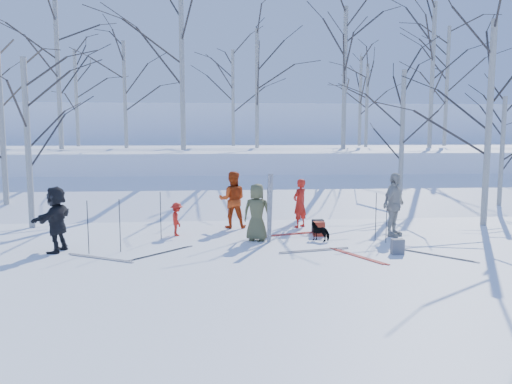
{
  "coord_description": "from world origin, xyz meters",
  "views": [
    {
      "loc": [
        -1.16,
        -12.63,
        3.04
      ],
      "look_at": [
        0.0,
        1.5,
        1.3
      ],
      "focal_mm": 35.0,
      "sensor_mm": 36.0,
      "label": 1
    }
  ],
  "objects": [
    {
      "name": "ski_pair_d",
      "position": [
        -3.94,
        -0.68,
        0.01
      ],
      "size": [
        1.81,
        2.07,
        0.02
      ],
      "primitive_type": null,
      "rotation": [
        0.0,
        0.0,
        1.07
      ],
      "color": "silver",
      "rests_on": "ground"
    },
    {
      "name": "upright_ski_right",
      "position": [
        0.34,
        0.7,
        0.95
      ],
      "size": [
        0.11,
        0.23,
        1.89
      ],
      "primitive_type": "cube",
      "rotation": [
        0.1,
        0.0,
        0.17
      ],
      "color": "silver",
      "rests_on": "ground"
    },
    {
      "name": "birch_plateau_j",
      "position": [
        0.9,
        11.84,
        5.05
      ],
      "size": [
        4.58,
        4.58,
        5.69
      ],
      "primitive_type": null,
      "color": "silver",
      "rests_on": "snow_plateau"
    },
    {
      "name": "ski_pair_f",
      "position": [
        1.34,
        -0.35,
        0.01
      ],
      "size": [
        1.0,
        1.98,
        0.02
      ],
      "primitive_type": null,
      "rotation": [
        0.0,
        0.0,
        -1.35
      ],
      "color": "silver",
      "rests_on": "ground"
    },
    {
      "name": "birch_plateau_b",
      "position": [
        -5.49,
        12.32,
        4.76
      ],
      "size": [
        4.19,
        4.19,
        5.13
      ],
      "primitive_type": null,
      "color": "silver",
      "rests_on": "snow_plateau"
    },
    {
      "name": "backpack_grey",
      "position": [
        3.33,
        -0.86,
        0.19
      ],
      "size": [
        0.3,
        0.2,
        0.38
      ],
      "primitive_type": "cube",
      "color": "#5C5D64",
      "rests_on": "ground"
    },
    {
      "name": "birch_edge_a",
      "position": [
        -6.96,
        3.43,
        2.64
      ],
      "size": [
        4.3,
        4.3,
        5.29
      ],
      "primitive_type": null,
      "color": "silver",
      "rests_on": "ground"
    },
    {
      "name": "skier_red_north",
      "position": [
        1.5,
        2.79,
        0.77
      ],
      "size": [
        0.67,
        0.65,
        1.54
      ],
      "primitive_type": "imported",
      "rotation": [
        0.0,
        0.0,
        3.86
      ],
      "color": "red",
      "rests_on": "ground"
    },
    {
      "name": "skier_redor_behind",
      "position": [
        -0.63,
        2.89,
        0.89
      ],
      "size": [
        0.9,
        0.72,
        1.79
      ],
      "primitive_type": "imported",
      "rotation": [
        0.0,
        0.0,
        3.09
      ],
      "color": "#B9370E",
      "rests_on": "ground"
    },
    {
      "name": "birch_plateau_e",
      "position": [
        -2.55,
        9.68,
        6.17
      ],
      "size": [
        6.15,
        6.15,
        7.93
      ],
      "primitive_type": null,
      "color": "silver",
      "rests_on": "snow_plateau"
    },
    {
      "name": "ski_pair_c",
      "position": [
        -2.51,
        -0.31,
        0.01
      ],
      "size": [
        2.1,
        2.1,
        0.02
      ],
      "primitive_type": null,
      "rotation": [
        0.0,
        0.0,
        -0.77
      ],
      "color": "silver",
      "rests_on": "ground"
    },
    {
      "name": "birch_edge_d",
      "position": [
        -8.59,
        5.6,
        2.94
      ],
      "size": [
        4.72,
        4.72,
        5.89
      ],
      "primitive_type": null,
      "color": "silver",
      "rests_on": "ground"
    },
    {
      "name": "birch_plateau_l",
      "position": [
        -8.23,
        11.11,
        5.63
      ],
      "size": [
        5.4,
        5.4,
        6.86
      ],
      "primitive_type": null,
      "color": "silver",
      "rests_on": "snow_plateau"
    },
    {
      "name": "birch_edge_e",
      "position": [
        6.11,
        6.36,
        2.69
      ],
      "size": [
        4.36,
        4.36,
        5.38
      ],
      "primitive_type": null,
      "color": "silver",
      "rests_on": "ground"
    },
    {
      "name": "backpack_red",
      "position": [
        1.83,
        1.42,
        0.21
      ],
      "size": [
        0.32,
        0.22,
        0.42
      ],
      "primitive_type": "cube",
      "color": "#B7311C",
      "rests_on": "ground"
    },
    {
      "name": "birch_plateau_h",
      "position": [
        -8.59,
        15.34,
        4.79
      ],
      "size": [
        4.23,
        4.23,
        5.18
      ],
      "primitive_type": null,
      "color": "silver",
      "rests_on": "snow_plateau"
    },
    {
      "name": "birch_plateau_k",
      "position": [
        11.77,
        14.71,
        5.49
      ],
      "size": [
        5.21,
        5.21,
        6.58
      ],
      "primitive_type": null,
      "color": "silver",
      "rests_on": "snow_plateau"
    },
    {
      "name": "birch_plateau_a",
      "position": [
        7.01,
        15.22,
        4.68
      ],
      "size": [
        4.07,
        4.07,
        4.96
      ],
      "primitive_type": null,
      "color": "silver",
      "rests_on": "snow_plateau"
    },
    {
      "name": "birch_edge_b",
      "position": [
        7.51,
        2.66,
        3.24
      ],
      "size": [
        5.14,
        5.14,
        6.49
      ],
      "primitive_type": null,
      "color": "silver",
      "rests_on": "ground"
    },
    {
      "name": "birch_plateau_i",
      "position": [
        4.67,
        9.77,
        5.35
      ],
      "size": [
        5.02,
        5.02,
        6.31
      ],
      "primitive_type": null,
      "color": "silver",
      "rests_on": "snow_plateau"
    },
    {
      "name": "birch_plateau_d",
      "position": [
        -0.13,
        15.59,
        4.85
      ],
      "size": [
        4.31,
        4.31,
        5.3
      ],
      "primitive_type": null,
      "color": "silver",
      "rests_on": "snow_plateau"
    },
    {
      "name": "ski_pole_b",
      "position": [
        -4.31,
        -0.21,
        0.67
      ],
      "size": [
        0.02,
        0.02,
        1.34
      ],
      "primitive_type": "cylinder",
      "color": "black",
      "rests_on": "ground"
    },
    {
      "name": "birch_plateau_f",
      "position": [
        9.62,
        11.8,
        5.76
      ],
      "size": [
        5.58,
        5.58,
        7.11
      ],
      "primitive_type": null,
      "color": "silver",
      "rests_on": "snow_plateau"
    },
    {
      "name": "upright_ski_left",
      "position": [
        0.28,
        0.67,
        0.95
      ],
      "size": [
        0.08,
        0.16,
        1.9
      ],
      "primitive_type": "cube",
      "rotation": [
        0.07,
        0.0,
        0.05
      ],
      "color": "silver",
      "rests_on": "ground"
    },
    {
      "name": "birch_plateau_g",
      "position": [
        6.69,
        12.94,
        4.33
      ],
      "size": [
        3.58,
        3.58,
        4.26
      ],
      "primitive_type": null,
      "color": "silver",
      "rests_on": "snow_plateau"
    },
    {
      "name": "ski_pole_a",
      "position": [
        3.48,
        0.41,
        0.67
      ],
      "size": [
        0.02,
        0.02,
        1.34
      ],
      "primitive_type": "cylinder",
      "color": "black",
      "rests_on": "ground"
    },
    {
      "name": "skier_olive_center",
      "position": [
        -0.02,
        0.96,
        0.8
      ],
      "size": [
        0.9,
        0.74,
        1.6
      ],
      "primitive_type": "imported",
      "rotation": [
        0.0,
        0.0,
        2.81
      ],
      "color": "brown",
      "rests_on": "ground"
    },
    {
      "name": "backpack_dark",
      "position": [
        1.89,
        1.87,
        0.2
      ],
      "size": [
        0.34,
        0.24,
        0.4
      ],
      "primitive_type": "cube",
      "color": "black",
      "rests_on": "ground"
    },
    {
      "name": "ski_pair_a",
      "position": [
        4.24,
        -1.11,
        0.01
      ],
      "size": [
        2.09,
        2.1,
        0.02
      ],
      "primitive_type": null,
      "rotation": [
        0.0,
        0.0,
        0.74
      ],
      "color": "silver",
      "rests_on": "ground"
    },
    {
      "name": "ground",
      "position": [
        0.0,
        0.0,
        0.0
      ],
      "size": [
        120.0,
        120.0,
        0.0
      ],
      "primitive_type": "plane",
      "color": "white",
      "rests_on": "ground"
    },
    {
      "name": "dog",
      "position": [
        1.75,
        0.84,
        0.26
      ],
      "size": [
        0.65,
        0.59,
        0.51
      ],
      "primitive_type": "imported",
      "rotation": [
        0.0,
        0.0,
        4.05
      ],
      "color": "black",
      "rests_on": "ground"
    },
    {
      "name": "ski_pole_e",
      "position": [
        -3.57,
        -0.05,
        0.67
      ],
      "size": [
        0.02,
        0.02,
        1.34
      ],
      "primitive_type": "cylinder",
      "color": "black",
      "rests_on": "ground"
    },
    {
      "name": "skier_cream_east",
      "position": [
        3.97,
        1.23,
        0.92
      ],
      "size": [
        1.1,
        1.07,
        1.85
      ],
      "primitive_type": "imported",
      "rotation": [
        0.0,
        0.0,
        0.75
      ],
      "color": "beige",
      "rests_on": "ground"
    },
    {
      "name": "skier_red_seated",
      "position": [
        -2.29,
        1.81,
        0.49
      ],
      "size": [
        0.51,
        0.7,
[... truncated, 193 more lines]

